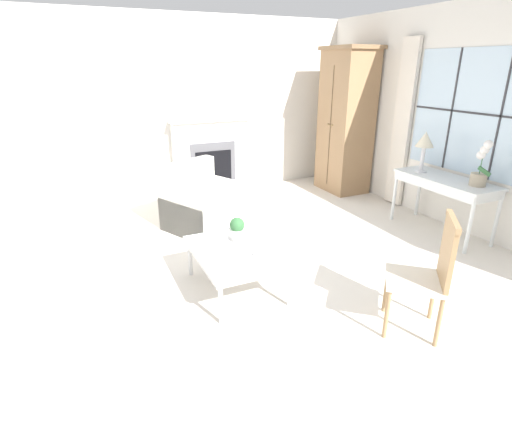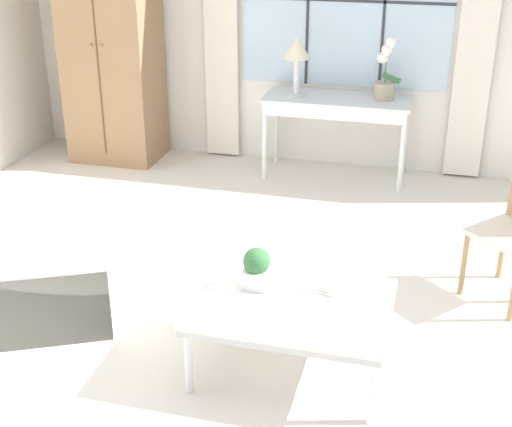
% 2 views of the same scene
% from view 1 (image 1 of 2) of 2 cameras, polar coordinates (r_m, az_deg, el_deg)
% --- Properties ---
extents(ground_plane, '(14.00, 14.00, 0.00)m').
position_cam_1_polar(ground_plane, '(4.26, -0.77, -8.42)').
color(ground_plane, silver).
extents(wall_back_windowed, '(7.20, 0.14, 2.80)m').
position_cam_1_polar(wall_back_windowed, '(5.70, 28.82, 11.32)').
color(wall_back_windowed, silver).
rests_on(wall_back_windowed, ground_plane).
extents(wall_left, '(0.06, 7.20, 2.80)m').
position_cam_1_polar(wall_left, '(6.81, -6.70, 14.82)').
color(wall_left, silver).
rests_on(wall_left, ground_plane).
extents(fireplace, '(0.34, 1.36, 2.12)m').
position_cam_1_polar(fireplace, '(6.78, -6.41, 8.97)').
color(fireplace, '#515156').
rests_on(fireplace, ground_plane).
extents(armoire, '(0.89, 0.66, 2.34)m').
position_cam_1_polar(armoire, '(6.95, 12.69, 12.71)').
color(armoire, '#93704C').
rests_on(armoire, ground_plane).
extents(console_table, '(1.28, 0.53, 0.73)m').
position_cam_1_polar(console_table, '(5.56, 25.41, 3.77)').
color(console_table, silver).
rests_on(console_table, ground_plane).
extents(table_lamp, '(0.23, 0.23, 0.53)m').
position_cam_1_polar(table_lamp, '(5.64, 22.98, 9.36)').
color(table_lamp, silver).
rests_on(table_lamp, console_table).
extents(potted_orchid, '(0.23, 0.18, 0.54)m').
position_cam_1_polar(potted_orchid, '(5.31, 29.43, 5.63)').
color(potted_orchid, tan).
rests_on(potted_orchid, console_table).
extents(armchair_upholstered, '(1.15, 1.17, 0.86)m').
position_cam_1_polar(armchair_upholstered, '(5.33, -7.46, 0.98)').
color(armchair_upholstered, silver).
rests_on(armchair_upholstered, ground_plane).
extents(side_chair_wooden, '(0.62, 0.62, 1.00)m').
position_cam_1_polar(side_chair_wooden, '(3.43, 23.62, -7.33)').
color(side_chair_wooden, beige).
rests_on(side_chair_wooden, ground_plane).
extents(coffee_table, '(1.03, 0.75, 0.42)m').
position_cam_1_polar(coffee_table, '(3.80, -2.88, -5.74)').
color(coffee_table, silver).
rests_on(coffee_table, ground_plane).
extents(potted_plant_small, '(0.15, 0.15, 0.23)m').
position_cam_1_polar(potted_plant_small, '(3.95, -2.71, -2.16)').
color(potted_plant_small, white).
rests_on(potted_plant_small, coffee_table).
extents(pillar_candle, '(0.11, 0.11, 0.15)m').
position_cam_1_polar(pillar_candle, '(3.65, 0.31, -4.98)').
color(pillar_candle, silver).
rests_on(pillar_candle, coffee_table).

